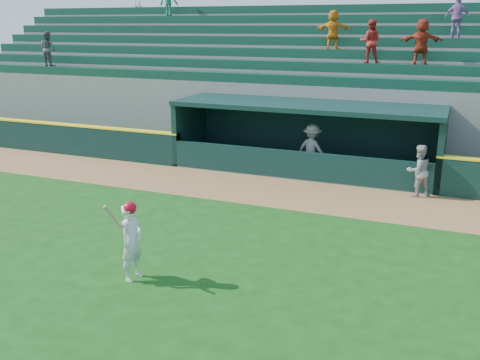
# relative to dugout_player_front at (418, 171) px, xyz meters

# --- Properties ---
(ground) EXTENTS (120.00, 120.00, 0.00)m
(ground) POSITION_rel_dugout_player_front_xyz_m (-4.03, -6.20, -0.81)
(ground) COLOR #114010
(ground) RESTS_ON ground
(warning_track) EXTENTS (40.00, 3.00, 0.01)m
(warning_track) POSITION_rel_dugout_player_front_xyz_m (-4.03, -1.30, -0.80)
(warning_track) COLOR brown
(warning_track) RESTS_ON ground
(field_wall_left) EXTENTS (15.50, 0.30, 1.20)m
(field_wall_left) POSITION_rel_dugout_player_front_xyz_m (-16.28, 0.35, -0.21)
(field_wall_left) COLOR black
(field_wall_left) RESTS_ON ground
(wall_stripe_left) EXTENTS (15.50, 0.32, 0.06)m
(wall_stripe_left) POSITION_rel_dugout_player_front_xyz_m (-16.28, 0.35, 0.42)
(wall_stripe_left) COLOR yellow
(wall_stripe_left) RESTS_ON field_wall_left
(dugout_player_front) EXTENTS (1.00, 0.96, 1.62)m
(dugout_player_front) POSITION_rel_dugout_player_front_xyz_m (0.00, 0.00, 0.00)
(dugout_player_front) COLOR #959591
(dugout_player_front) RESTS_ON ground
(dugout_player_inside) EXTENTS (1.30, 0.97, 1.79)m
(dugout_player_inside) POSITION_rel_dugout_player_front_xyz_m (-3.68, 1.21, 0.09)
(dugout_player_inside) COLOR #9F9F9A
(dugout_player_inside) RESTS_ON ground
(dugout) EXTENTS (9.40, 2.80, 2.46)m
(dugout) POSITION_rel_dugout_player_front_xyz_m (-4.03, 1.81, 0.55)
(dugout) COLOR slate
(dugout) RESTS_ON ground
(stands) EXTENTS (34.50, 6.27, 7.54)m
(stands) POSITION_rel_dugout_player_front_xyz_m (-4.03, 6.37, 1.59)
(stands) COLOR slate
(stands) RESTS_ON ground
(batter_at_plate) EXTENTS (0.57, 0.76, 1.71)m
(batter_at_plate) POSITION_rel_dugout_player_front_xyz_m (-4.99, -8.13, 0.05)
(batter_at_plate) COLOR silver
(batter_at_plate) RESTS_ON ground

